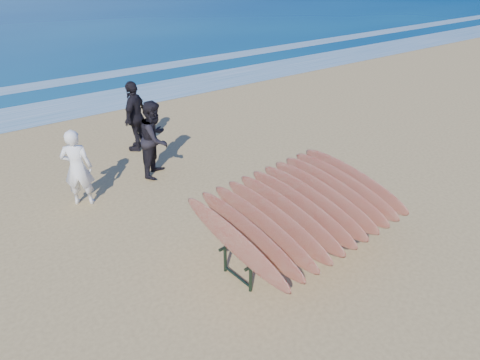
{
  "coord_description": "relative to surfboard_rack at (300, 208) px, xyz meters",
  "views": [
    {
      "loc": [
        -4.23,
        -5.16,
        4.93
      ],
      "look_at": [
        0.0,
        0.8,
        0.95
      ],
      "focal_mm": 32.0,
      "sensor_mm": 36.0,
      "label": 1
    }
  ],
  "objects": [
    {
      "name": "person_dark_b",
      "position": [
        -0.62,
        5.86,
        0.12
      ],
      "size": [
        1.13,
        1.11,
        1.91
      ],
      "primitive_type": "imported",
      "rotation": [
        0.0,
        0.0,
        3.9
      ],
      "color": "black",
      "rests_on": "ground"
    },
    {
      "name": "surfboard_rack",
      "position": [
        0.0,
        0.0,
        0.0
      ],
      "size": [
        3.39,
        2.89,
        1.3
      ],
      "rotation": [
        0.0,
        0.0,
        0.09
      ],
      "color": "#1C2D21",
      "rests_on": "ground"
    },
    {
      "name": "ground",
      "position": [
        -0.4,
        0.5,
        -0.84
      ],
      "size": [
        120.0,
        120.0,
        0.0
      ],
      "primitive_type": "plane",
      "color": "tan",
      "rests_on": "ground"
    },
    {
      "name": "foam_near",
      "position": [
        -0.4,
        10.5,
        -0.83
      ],
      "size": [
        160.0,
        160.0,
        0.0
      ],
      "primitive_type": "plane",
      "color": "white",
      "rests_on": "ground"
    },
    {
      "name": "person_dark_a",
      "position": [
        -0.84,
        4.19,
        0.09
      ],
      "size": [
        1.14,
        1.13,
        1.86
      ],
      "primitive_type": "imported",
      "rotation": [
        0.0,
        0.0,
        0.75
      ],
      "color": "black",
      "rests_on": "ground"
    },
    {
      "name": "person_white",
      "position": [
        -2.79,
        3.86,
        0.02
      ],
      "size": [
        0.75,
        0.67,
        1.71
      ],
      "primitive_type": "imported",
      "rotation": [
        0.0,
        0.0,
        2.62
      ],
      "color": "white",
      "rests_on": "ground"
    },
    {
      "name": "foam_far",
      "position": [
        -0.4,
        14.0,
        -0.83
      ],
      "size": [
        160.0,
        160.0,
        0.0
      ],
      "primitive_type": "plane",
      "color": "white",
      "rests_on": "ground"
    }
  ]
}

